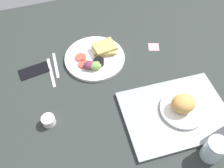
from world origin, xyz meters
TOP-DOWN VIEW (x-y plane):
  - ground_plane at (0.00, 0.00)cm, footprint 190.00×150.00cm
  - serving_tray at (-20.09, 24.16)cm, footprint 46.55×35.14cm
  - bread_plate_near at (-22.90, 23.91)cm, footprint 19.53×19.53cm
  - plate_with_salad at (3.87, -17.51)cm, footprint 30.76×30.76cm
  - drinking_glass at (-24.33, 44.94)cm, footprint 7.57×7.57cm
  - espresso_cup at (32.83, 11.43)cm, footprint 5.60×5.60cm
  - fork at (24.51, -19.91)cm, footprint 2.04×17.04cm
  - knife at (27.51, -15.91)cm, footprint 1.52×19.01cm
  - cell_phone at (35.44, -19.49)cm, footprint 15.25×9.09cm
  - sticky_note at (-28.06, -16.48)cm, footprint 7.12×7.12cm

SIDE VIEW (x-z plane):
  - ground_plane at x=0.00cm, z-range -3.00..0.00cm
  - sticky_note at x=-28.06cm, z-range 0.00..0.12cm
  - fork at x=24.51cm, z-range 0.00..0.50cm
  - knife at x=27.51cm, z-range 0.00..0.50cm
  - cell_phone at x=35.44cm, z-range 0.00..0.80cm
  - serving_tray at x=-20.09cm, z-range 0.00..1.60cm
  - plate_with_salad at x=3.87cm, z-range -1.08..4.32cm
  - espresso_cup at x=32.83cm, z-range 0.00..4.00cm
  - bread_plate_near at x=-22.90cm, z-range 0.41..8.92cm
  - drinking_glass at x=-24.33cm, z-range 0.00..11.15cm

